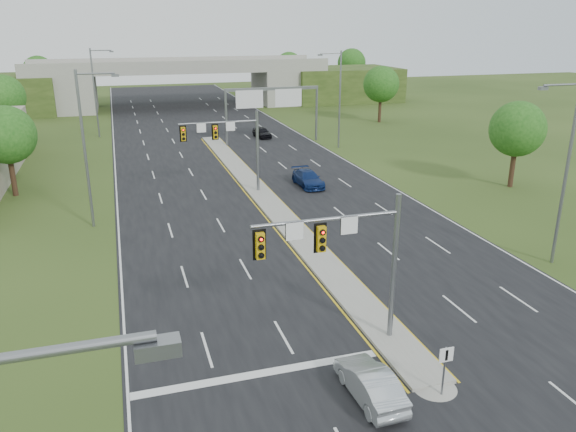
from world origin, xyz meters
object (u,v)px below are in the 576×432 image
(keep_right_sign, at_px, (445,363))
(car_silver, at_px, (370,383))
(signal_mast_near, at_px, (348,250))
(overpass, at_px, (181,86))
(car_far_b, at_px, (308,179))
(car_far_c, at_px, (262,132))
(sign_gantry, at_px, (271,100))
(signal_mast_far, at_px, (231,140))

(keep_right_sign, xyz_separation_m, car_silver, (-2.76, 0.75, -0.83))
(signal_mast_near, distance_m, overpass, 80.11)
(car_far_b, bearing_deg, car_silver, -105.50)
(overpass, bearing_deg, car_silver, -91.89)
(signal_mast_near, height_order, keep_right_sign, signal_mast_near)
(signal_mast_near, relative_size, car_silver, 1.74)
(car_silver, relative_size, car_far_b, 0.86)
(overpass, xyz_separation_m, car_far_c, (6.42, -31.45, -2.88))
(car_silver, xyz_separation_m, car_far_c, (9.19, 52.34, -0.00))
(sign_gantry, distance_m, car_far_c, 5.84)
(sign_gantry, xyz_separation_m, overpass, (-6.68, 35.08, -1.69))
(car_far_b, bearing_deg, keep_right_sign, -100.09)
(car_silver, bearing_deg, sign_gantry, -102.91)
(car_silver, bearing_deg, keep_right_sign, 162.96)
(signal_mast_far, distance_m, car_far_b, 8.08)
(keep_right_sign, xyz_separation_m, sign_gantry, (6.68, 49.45, 3.72))
(keep_right_sign, distance_m, overpass, 84.55)
(keep_right_sign, distance_m, car_far_c, 53.48)
(keep_right_sign, distance_m, car_silver, 2.98)
(keep_right_sign, height_order, car_silver, keep_right_sign)
(keep_right_sign, distance_m, car_far_b, 30.37)
(sign_gantry, relative_size, car_far_b, 2.46)
(car_silver, bearing_deg, signal_mast_far, -92.93)
(keep_right_sign, bearing_deg, sign_gantry, 82.30)
(keep_right_sign, height_order, sign_gantry, sign_gantry)
(overpass, height_order, car_far_c, overpass)
(sign_gantry, height_order, car_far_b, sign_gantry)
(signal_mast_far, relative_size, car_far_b, 1.49)
(keep_right_sign, bearing_deg, car_far_c, 83.10)
(signal_mast_far, bearing_deg, keep_right_sign, -85.61)
(sign_gantry, bearing_deg, keep_right_sign, -97.70)
(car_far_b, bearing_deg, overpass, 93.80)
(signal_mast_far, relative_size, car_far_c, 1.81)
(keep_right_sign, bearing_deg, car_silver, 164.89)
(sign_gantry, relative_size, overpass, 0.14)
(signal_mast_near, relative_size, overpass, 0.09)
(keep_right_sign, relative_size, sign_gantry, 0.19)
(overpass, height_order, car_far_b, overpass)
(keep_right_sign, xyz_separation_m, car_far_b, (4.72, 29.99, -0.81))
(overpass, bearing_deg, signal_mast_near, -91.62)
(overpass, bearing_deg, car_far_c, -78.45)
(signal_mast_far, height_order, overpass, overpass)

